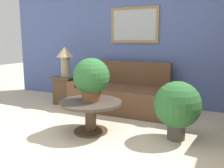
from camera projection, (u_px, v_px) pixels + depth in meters
ground_plane at (71, 161)px, 2.85m from camera, size 20.00×20.00×0.00m
wall_back at (150, 43)px, 5.19m from camera, size 7.20×0.09×2.60m
couch_main at (125, 95)px, 4.93m from camera, size 2.00×0.99×0.93m
coffee_table at (91, 110)px, 3.70m from camera, size 0.93×0.93×0.47m
side_table at (66, 90)px, 5.39m from camera, size 0.48×0.48×0.60m
table_lamp at (65, 57)px, 5.27m from camera, size 0.37×0.37×0.63m
potted_plant_on_table at (91, 78)px, 3.66m from camera, size 0.54×0.54×0.64m
potted_plant_floor at (177, 106)px, 3.41m from camera, size 0.64×0.64×0.82m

